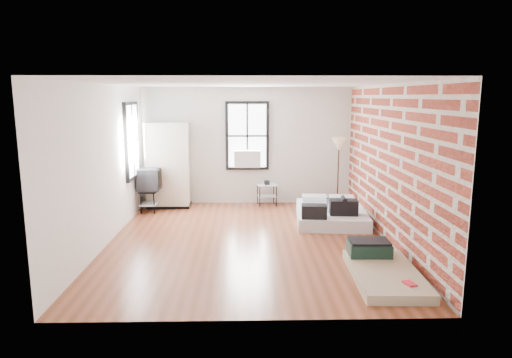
{
  "coord_description": "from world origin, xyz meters",
  "views": [
    {
      "loc": [
        -0.05,
        -7.95,
        2.58
      ],
      "look_at": [
        0.15,
        0.3,
        1.08
      ],
      "focal_mm": 32.0,
      "sensor_mm": 36.0,
      "label": 1
    }
  ],
  "objects_px": {
    "mattress_bare": "(381,268)",
    "tv_stand": "(150,181)",
    "mattress_main": "(331,213)",
    "wardrobe": "(168,165)",
    "floor_lamp": "(339,148)",
    "side_table": "(267,189)"
  },
  "relations": [
    {
      "from": "mattress_bare",
      "to": "tv_stand",
      "type": "bearing_deg",
      "value": 138.88
    },
    {
      "from": "mattress_bare",
      "to": "floor_lamp",
      "type": "height_order",
      "value": "floor_lamp"
    },
    {
      "from": "wardrobe",
      "to": "floor_lamp",
      "type": "distance_m",
      "value": 4.04
    },
    {
      "from": "wardrobe",
      "to": "mattress_main",
      "type": "bearing_deg",
      "value": -21.21
    },
    {
      "from": "side_table",
      "to": "mattress_bare",
      "type": "bearing_deg",
      "value": -71.46
    },
    {
      "from": "mattress_bare",
      "to": "tv_stand",
      "type": "distance_m",
      "value": 5.73
    },
    {
      "from": "mattress_bare",
      "to": "side_table",
      "type": "xyz_separation_m",
      "value": [
        -1.47,
        4.38,
        0.29
      ]
    },
    {
      "from": "mattress_bare",
      "to": "wardrobe",
      "type": "relative_size",
      "value": 0.89
    },
    {
      "from": "mattress_bare",
      "to": "floor_lamp",
      "type": "distance_m",
      "value": 4.5
    },
    {
      "from": "mattress_main",
      "to": "mattress_bare",
      "type": "height_order",
      "value": "mattress_main"
    },
    {
      "from": "mattress_main",
      "to": "wardrobe",
      "type": "xyz_separation_m",
      "value": [
        -3.61,
        1.34,
        0.82
      ]
    },
    {
      "from": "wardrobe",
      "to": "side_table",
      "type": "height_order",
      "value": "wardrobe"
    },
    {
      "from": "mattress_main",
      "to": "wardrobe",
      "type": "distance_m",
      "value": 3.94
    },
    {
      "from": "mattress_bare",
      "to": "floor_lamp",
      "type": "relative_size",
      "value": 1.08
    },
    {
      "from": "mattress_main",
      "to": "wardrobe",
      "type": "bearing_deg",
      "value": 164.73
    },
    {
      "from": "side_table",
      "to": "wardrobe",
      "type": "bearing_deg",
      "value": -178.28
    },
    {
      "from": "mattress_main",
      "to": "floor_lamp",
      "type": "bearing_deg",
      "value": 78.27
    },
    {
      "from": "floor_lamp",
      "to": "mattress_main",
      "type": "bearing_deg",
      "value": -106.87
    },
    {
      "from": "mattress_main",
      "to": "floor_lamp",
      "type": "xyz_separation_m",
      "value": [
        0.41,
        1.34,
        1.23
      ]
    },
    {
      "from": "side_table",
      "to": "floor_lamp",
      "type": "bearing_deg",
      "value": -2.38
    },
    {
      "from": "mattress_main",
      "to": "tv_stand",
      "type": "bearing_deg",
      "value": 171.86
    },
    {
      "from": "wardrobe",
      "to": "side_table",
      "type": "relative_size",
      "value": 3.31
    }
  ]
}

